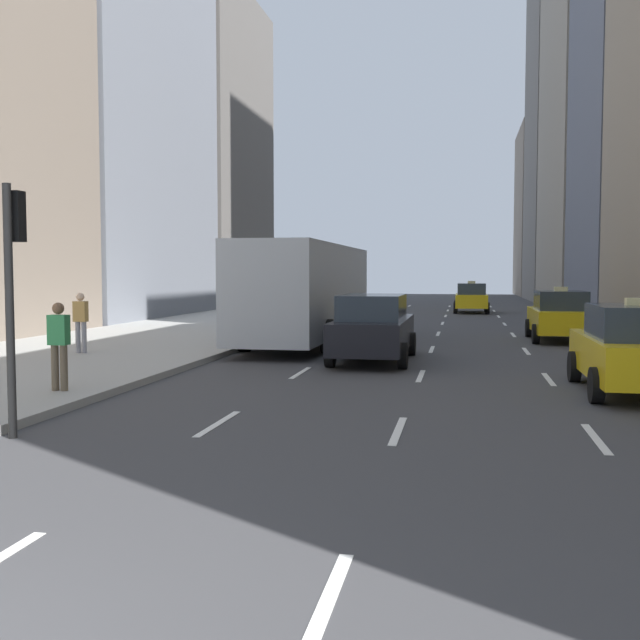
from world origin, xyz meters
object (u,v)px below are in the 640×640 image
at_px(sedan_black_near, 373,327).
at_px(pedestrian_mid_block, 59,342).
at_px(taxi_third, 471,298).
at_px(traffic_light_pole, 12,269).
at_px(taxi_lead, 634,349).
at_px(pedestrian_far_walking, 81,320).
at_px(city_bus, 308,289).
at_px(taxi_second, 560,315).

distance_m(sedan_black_near, pedestrian_mid_block, 8.60).
relative_size(taxi_third, traffic_light_pole, 1.22).
relative_size(taxi_lead, pedestrian_mid_block, 2.67).
height_order(sedan_black_near, pedestrian_far_walking, pedestrian_far_walking).
xyz_separation_m(pedestrian_mid_block, pedestrian_far_walking, (-2.92, 6.16, 0.00)).
distance_m(sedan_black_near, city_bus, 5.75).
bearing_deg(pedestrian_mid_block, taxi_lead, 13.87).
height_order(taxi_second, pedestrian_mid_block, taxi_second).
xyz_separation_m(taxi_second, pedestrian_mid_block, (-10.66, -14.12, 0.19)).
bearing_deg(taxi_third, taxi_second, -81.13).
height_order(taxi_third, sedan_black_near, taxi_third).
bearing_deg(taxi_lead, city_bus, 132.26).
height_order(taxi_second, traffic_light_pole, traffic_light_pole).
distance_m(taxi_lead, city_bus, 12.54).
relative_size(taxi_second, sedan_black_near, 0.88).
distance_m(city_bus, pedestrian_mid_block, 12.12).
xyz_separation_m(taxi_lead, sedan_black_near, (-5.60, 4.32, 0.02)).
distance_m(taxi_lead, taxi_third, 29.56).
xyz_separation_m(taxi_third, city_bus, (-5.61, -20.17, 0.91)).
relative_size(sedan_black_near, city_bus, 0.43).
distance_m(sedan_black_near, traffic_light_pole, 10.90).
height_order(taxi_lead, pedestrian_far_walking, taxi_lead).
bearing_deg(pedestrian_far_walking, taxi_lead, -14.56).
height_order(pedestrian_far_walking, traffic_light_pole, traffic_light_pole).
bearing_deg(taxi_second, taxi_lead, -90.00).
xyz_separation_m(sedan_black_near, pedestrian_far_walking, (-7.97, -0.79, 0.17)).
relative_size(city_bus, traffic_light_pole, 3.22).
bearing_deg(pedestrian_mid_block, taxi_third, 76.23).
distance_m(taxi_lead, taxi_second, 11.49).
height_order(taxi_second, city_bus, city_bus).
height_order(taxi_lead, traffic_light_pole, traffic_light_pole).
distance_m(taxi_lead, traffic_light_pole, 11.24).
xyz_separation_m(taxi_lead, pedestrian_far_walking, (-13.57, 3.53, 0.19)).
relative_size(pedestrian_far_walking, traffic_light_pole, 0.46).
distance_m(taxi_second, sedan_black_near, 9.10).
bearing_deg(traffic_light_pole, taxi_lead, 30.96).
xyz_separation_m(city_bus, traffic_light_pole, (-1.14, -14.99, 0.62)).
relative_size(pedestrian_mid_block, traffic_light_pole, 0.46).
bearing_deg(traffic_light_pole, pedestrian_mid_block, 109.69).
bearing_deg(taxi_third, city_bus, -105.55).
distance_m(taxi_lead, pedestrian_far_walking, 14.03).
xyz_separation_m(sedan_black_near, pedestrian_mid_block, (-5.06, -6.95, 0.17)).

